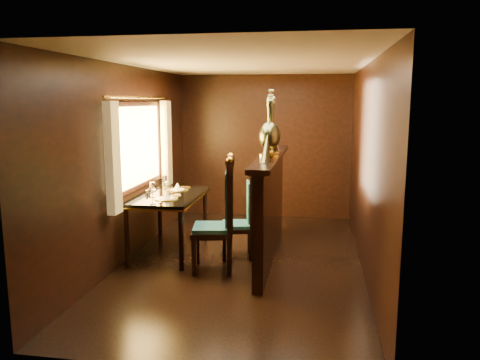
{
  "coord_description": "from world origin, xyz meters",
  "views": [
    {
      "loc": [
        0.92,
        -5.69,
        2.05
      ],
      "look_at": [
        -0.07,
        0.26,
        1.03
      ],
      "focal_mm": 35.0,
      "sensor_mm": 36.0,
      "label": 1
    }
  ],
  "objects_px": {
    "dining_table": "(168,200)",
    "chair_right": "(246,212)",
    "peacock_right": "(272,125)",
    "chair_left": "(223,211)",
    "peacock_left": "(269,123)"
  },
  "relations": [
    {
      "from": "chair_right",
      "to": "peacock_right",
      "type": "bearing_deg",
      "value": 15.68
    },
    {
      "from": "chair_right",
      "to": "peacock_left",
      "type": "distance_m",
      "value": 1.21
    },
    {
      "from": "chair_left",
      "to": "chair_right",
      "type": "bearing_deg",
      "value": 60.65
    },
    {
      "from": "dining_table",
      "to": "chair_left",
      "type": "xyz_separation_m",
      "value": [
        0.85,
        -0.51,
        0.0
      ]
    },
    {
      "from": "dining_table",
      "to": "chair_right",
      "type": "distance_m",
      "value": 1.05
    },
    {
      "from": "dining_table",
      "to": "chair_right",
      "type": "relative_size",
      "value": 1.16
    },
    {
      "from": "chair_left",
      "to": "peacock_right",
      "type": "height_order",
      "value": "peacock_right"
    },
    {
      "from": "chair_right",
      "to": "peacock_left",
      "type": "bearing_deg",
      "value": -37.51
    },
    {
      "from": "peacock_left",
      "to": "peacock_right",
      "type": "height_order",
      "value": "peacock_left"
    },
    {
      "from": "chair_right",
      "to": "chair_left",
      "type": "bearing_deg",
      "value": -122.44
    },
    {
      "from": "dining_table",
      "to": "chair_left",
      "type": "distance_m",
      "value": 0.99
    },
    {
      "from": "dining_table",
      "to": "chair_right",
      "type": "height_order",
      "value": "chair_right"
    },
    {
      "from": "chair_right",
      "to": "dining_table",
      "type": "bearing_deg",
      "value": 168.3
    },
    {
      "from": "dining_table",
      "to": "peacock_left",
      "type": "height_order",
      "value": "peacock_left"
    },
    {
      "from": "chair_right",
      "to": "peacock_right",
      "type": "height_order",
      "value": "peacock_right"
    }
  ]
}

